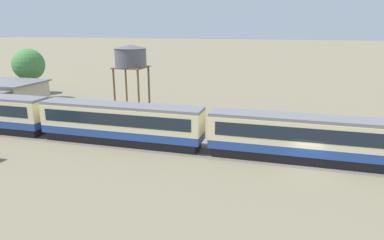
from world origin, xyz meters
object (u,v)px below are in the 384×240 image
(yard_tree_1, at_px, (29,65))
(passenger_train, at_px, (123,122))
(station_building, at_px, (5,95))
(water_tower, at_px, (131,57))
(yard_tree_0, at_px, (27,65))

(yard_tree_1, bearing_deg, passenger_train, -32.85)
(station_building, bearing_deg, water_tower, 13.52)
(station_building, distance_m, water_tower, 19.61)
(yard_tree_0, relative_size, yard_tree_1, 0.85)
(station_building, relative_size, yard_tree_0, 1.51)
(passenger_train, xyz_separation_m, station_building, (-23.65, 9.11, -0.22))
(passenger_train, height_order, yard_tree_1, yard_tree_1)
(passenger_train, bearing_deg, yard_tree_0, 145.00)
(passenger_train, bearing_deg, station_building, 158.92)
(station_building, xyz_separation_m, yard_tree_1, (-1.26, 6.96, 3.70))
(station_building, bearing_deg, passenger_train, -21.08)
(passenger_train, height_order, station_building, passenger_train)
(water_tower, height_order, yard_tree_1, water_tower)
(water_tower, xyz_separation_m, yard_tree_0, (-23.77, 6.89, -2.51))
(yard_tree_0, xyz_separation_m, yard_tree_1, (4.23, -4.33, 0.64))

